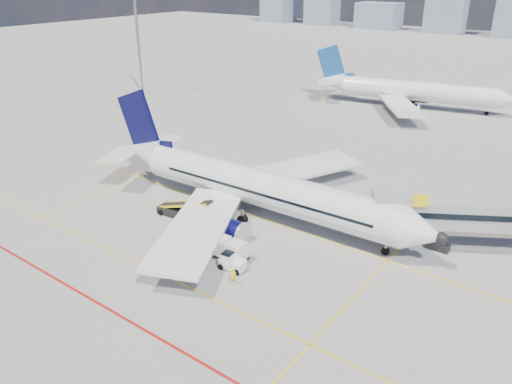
# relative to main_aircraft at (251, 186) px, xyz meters

# --- Properties ---
(ground) EXTENTS (420.00, 420.00, 0.00)m
(ground) POSITION_rel_main_aircraft_xyz_m (2.17, -8.49, -3.22)
(ground) COLOR gray
(ground) RESTS_ON ground
(apron_markings) EXTENTS (90.00, 35.12, 0.01)m
(apron_markings) POSITION_rel_main_aircraft_xyz_m (1.59, -12.40, -3.21)
(apron_markings) COLOR yellow
(apron_markings) RESTS_ON ground
(floodlight_mast_nw) EXTENTS (3.20, 0.61, 25.45)m
(floodlight_mast_nw) POSITION_rel_main_aircraft_xyz_m (-52.83, 31.51, 10.37)
(floodlight_mast_nw) COLOR gray
(floodlight_mast_nw) RESTS_ON ground
(main_aircraft) EXTENTS (41.13, 35.84, 11.99)m
(main_aircraft) POSITION_rel_main_aircraft_xyz_m (0.00, 0.00, 0.00)
(main_aircraft) COLOR silver
(main_aircraft) RESTS_ON ground
(second_aircraft) EXTENTS (37.68, 32.50, 11.09)m
(second_aircraft) POSITION_rel_main_aircraft_xyz_m (-3.34, 54.66, 0.00)
(second_aircraft) COLOR silver
(second_aircraft) RESTS_ON ground
(baggage_tug) EXTENTS (2.44, 1.61, 1.61)m
(baggage_tug) POSITION_rel_main_aircraft_xyz_m (5.36, -10.14, -2.45)
(baggage_tug) COLOR silver
(baggage_tug) RESTS_ON ground
(cargo_dolly) EXTENTS (3.73, 1.75, 2.02)m
(cargo_dolly) POSITION_rel_main_aircraft_xyz_m (4.12, -9.01, -2.11)
(cargo_dolly) COLOR black
(cargo_dolly) RESTS_ON ground
(belt_loader) EXTENTS (6.90, 2.27, 2.78)m
(belt_loader) POSITION_rel_main_aircraft_xyz_m (-5.68, -5.43, -2.50)
(belt_loader) COLOR black
(belt_loader) RESTS_ON ground
(ramp_worker) EXTENTS (0.48, 0.64, 1.58)m
(ramp_worker) POSITION_rel_main_aircraft_xyz_m (7.00, -11.86, -2.43)
(ramp_worker) COLOR yellow
(ramp_worker) RESTS_ON ground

